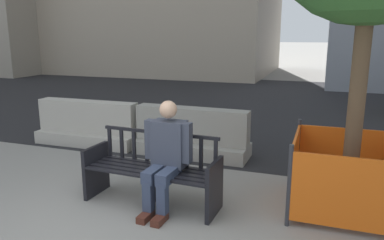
{
  "coord_description": "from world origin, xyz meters",
  "views": [
    {
      "loc": [
        2.01,
        -2.72,
        2.07
      ],
      "look_at": [
        0.09,
        2.69,
        0.75
      ],
      "focal_mm": 35.0,
      "sensor_mm": 36.0,
      "label": 1
    }
  ],
  "objects_px": {
    "jersey_barrier_centre": "(192,136)",
    "construction_fence": "(350,173)",
    "street_bench": "(152,173)",
    "seated_person": "(166,154)",
    "jersey_barrier_left": "(88,127)"
  },
  "relations": [
    {
      "from": "jersey_barrier_centre",
      "to": "construction_fence",
      "type": "bearing_deg",
      "value": -28.84
    },
    {
      "from": "street_bench",
      "to": "seated_person",
      "type": "distance_m",
      "value": 0.37
    },
    {
      "from": "seated_person",
      "to": "jersey_barrier_left",
      "type": "relative_size",
      "value": 0.65
    },
    {
      "from": "seated_person",
      "to": "street_bench",
      "type": "bearing_deg",
      "value": 163.02
    },
    {
      "from": "jersey_barrier_left",
      "to": "street_bench",
      "type": "bearing_deg",
      "value": -40.59
    },
    {
      "from": "street_bench",
      "to": "seated_person",
      "type": "xyz_separation_m",
      "value": [
        0.22,
        -0.07,
        0.29
      ]
    },
    {
      "from": "seated_person",
      "to": "construction_fence",
      "type": "bearing_deg",
      "value": 18.18
    },
    {
      "from": "street_bench",
      "to": "jersey_barrier_centre",
      "type": "distance_m",
      "value": 1.98
    },
    {
      "from": "seated_person",
      "to": "jersey_barrier_left",
      "type": "xyz_separation_m",
      "value": [
        -2.5,
        2.03,
        -0.35
      ]
    },
    {
      "from": "street_bench",
      "to": "construction_fence",
      "type": "xyz_separation_m",
      "value": [
        2.28,
        0.61,
        0.07
      ]
    },
    {
      "from": "jersey_barrier_centre",
      "to": "jersey_barrier_left",
      "type": "distance_m",
      "value": 2.1
    },
    {
      "from": "construction_fence",
      "to": "seated_person",
      "type": "bearing_deg",
      "value": -161.82
    },
    {
      "from": "street_bench",
      "to": "seated_person",
      "type": "bearing_deg",
      "value": -16.98
    },
    {
      "from": "jersey_barrier_centre",
      "to": "jersey_barrier_left",
      "type": "relative_size",
      "value": 1.0
    },
    {
      "from": "seated_person",
      "to": "jersey_barrier_centre",
      "type": "distance_m",
      "value": 2.11
    }
  ]
}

